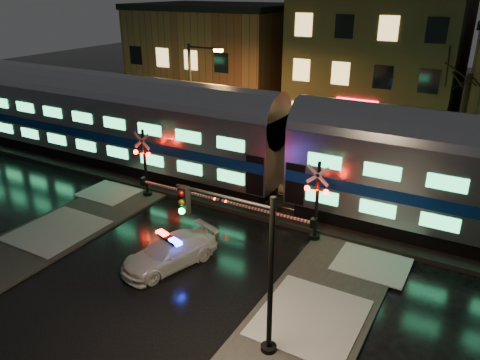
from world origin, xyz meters
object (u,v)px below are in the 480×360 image
(crossing_signal_left, at_px, (150,172))
(streetlight, at_px, (194,95))
(traffic_light, at_px, (245,268))
(police_car, at_px, (170,252))
(crossing_signal_right, at_px, (308,208))

(crossing_signal_left, bearing_deg, streetlight, 103.13)
(streetlight, bearing_deg, crossing_signal_left, -76.87)
(streetlight, bearing_deg, traffic_light, -50.63)
(police_car, height_order, crossing_signal_right, crossing_signal_right)
(police_car, xyz_separation_m, streetlight, (-6.58, 11.57, 3.77))
(traffic_light, bearing_deg, police_car, 156.18)
(police_car, xyz_separation_m, traffic_light, (5.05, -2.61, 2.34))
(crossing_signal_right, xyz_separation_m, streetlight, (-10.81, 6.70, 2.78))
(police_car, height_order, traffic_light, traffic_light)
(police_car, distance_m, traffic_light, 6.14)
(crossing_signal_right, relative_size, crossing_signal_left, 1.00)
(crossing_signal_right, distance_m, traffic_light, 7.64)
(police_car, bearing_deg, crossing_signal_left, 153.96)
(police_car, distance_m, crossing_signal_right, 6.53)
(crossing_signal_left, bearing_deg, crossing_signal_right, 0.00)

